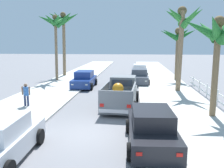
# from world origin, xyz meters

# --- Properties ---
(ground_plane) EXTENTS (160.00, 160.00, 0.00)m
(ground_plane) POSITION_xyz_m (0.00, 0.00, 0.00)
(ground_plane) COLOR slate
(sidewalk_left) EXTENTS (4.82, 60.00, 0.12)m
(sidewalk_left) POSITION_xyz_m (-4.91, 12.00, 0.06)
(sidewalk_left) COLOR beige
(sidewalk_left) RESTS_ON ground
(sidewalk_right) EXTENTS (4.82, 60.00, 0.12)m
(sidewalk_right) POSITION_xyz_m (4.91, 12.00, 0.06)
(sidewalk_right) COLOR beige
(sidewalk_right) RESTS_ON ground
(curb_left) EXTENTS (0.16, 60.00, 0.10)m
(curb_left) POSITION_xyz_m (-3.90, 12.00, 0.05)
(curb_left) COLOR silver
(curb_left) RESTS_ON ground
(curb_right) EXTENTS (0.16, 60.00, 0.10)m
(curb_right) POSITION_xyz_m (3.90, 12.00, 0.05)
(curb_right) COLOR silver
(curb_right) RESTS_ON ground
(pickup_truck) EXTENTS (2.43, 5.31, 1.80)m
(pickup_truck) POSITION_xyz_m (1.23, 5.13, 0.79)
(pickup_truck) COLOR slate
(pickup_truck) RESTS_ON ground
(car_left_near) EXTENTS (2.06, 4.28, 1.54)m
(car_left_near) POSITION_xyz_m (2.61, 14.01, 0.71)
(car_left_near) COLOR #474C56
(car_left_near) RESTS_ON ground
(car_right_near) EXTENTS (2.18, 4.32, 1.54)m
(car_right_near) POSITION_xyz_m (2.81, -0.90, 0.71)
(car_right_near) COLOR black
(car_right_near) RESTS_ON ground
(car_left_mid) EXTENTS (2.14, 4.31, 1.54)m
(car_left_mid) POSITION_xyz_m (-2.62, -2.57, 0.71)
(car_left_mid) COLOR silver
(car_left_mid) RESTS_ON ground
(car_right_mid) EXTENTS (2.07, 4.28, 1.54)m
(car_right_mid) POSITION_xyz_m (2.76, 19.25, 0.71)
(car_right_mid) COLOR silver
(car_right_mid) RESTS_ON ground
(car_left_far) EXTENTS (2.07, 4.28, 1.54)m
(car_left_far) POSITION_xyz_m (-2.63, 11.50, 0.71)
(car_left_far) COLOR navy
(car_left_far) RESTS_ON ground
(palm_tree_left_fore) EXTENTS (3.64, 3.36, 7.24)m
(palm_tree_left_fore) POSITION_xyz_m (-6.40, 14.91, 6.10)
(palm_tree_left_fore) COLOR #846B4C
(palm_tree_left_fore) RESTS_ON ground
(palm_tree_right_fore) EXTENTS (3.91, 3.92, 7.96)m
(palm_tree_right_fore) POSITION_xyz_m (-6.71, 18.85, 6.60)
(palm_tree_right_fore) COLOR #846B4C
(palm_tree_right_fore) RESTS_ON ground
(palm_tree_left_mid) EXTENTS (3.69, 3.80, 5.59)m
(palm_tree_left_mid) POSITION_xyz_m (6.41, 3.06, 4.57)
(palm_tree_left_mid) COLOR brown
(palm_tree_left_mid) RESTS_ON ground
(palm_tree_right_mid) EXTENTS (3.97, 3.61, 5.82)m
(palm_tree_right_mid) POSITION_xyz_m (6.70, 16.43, 4.65)
(palm_tree_right_mid) COLOR brown
(palm_tree_right_mid) RESTS_ON ground
(palm_tree_left_back) EXTENTS (3.27, 3.86, 7.06)m
(palm_tree_left_back) POSITION_xyz_m (5.90, 9.77, 5.55)
(palm_tree_left_back) COLOR #846B4C
(palm_tree_left_back) RESTS_ON ground
(picket_fence) EXTENTS (0.06, 14.95, 1.10)m
(picket_fence) POSITION_xyz_m (7.63, 5.83, 0.59)
(picket_fence) COLOR white
(picket_fence) RESTS_ON ground
(pedestrian) EXTENTS (0.57, 0.43, 1.59)m
(pedestrian) POSITION_xyz_m (-4.81, 4.03, 0.91)
(pedestrian) COLOR navy
(pedestrian) RESTS_ON ground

